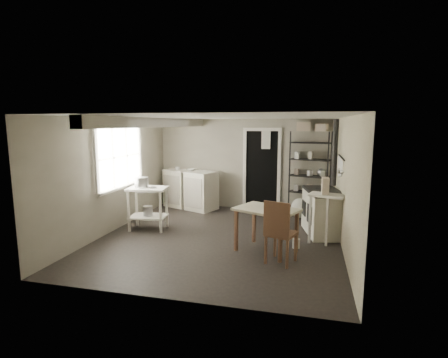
% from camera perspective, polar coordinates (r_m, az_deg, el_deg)
% --- Properties ---
extents(floor, '(5.00, 5.00, 0.00)m').
position_cam_1_polar(floor, '(6.86, -0.61, -9.50)').
color(floor, black).
rests_on(floor, ground).
extents(ceiling, '(5.00, 5.00, 0.00)m').
position_cam_1_polar(ceiling, '(6.51, -0.64, 10.08)').
color(ceiling, silver).
rests_on(ceiling, wall_back).
extents(wall_back, '(4.50, 0.02, 2.30)m').
position_cam_1_polar(wall_back, '(9.01, 3.36, 2.44)').
color(wall_back, '#9E9887').
rests_on(wall_back, ground).
extents(wall_front, '(4.50, 0.02, 2.30)m').
position_cam_1_polar(wall_front, '(4.26, -9.09, -5.05)').
color(wall_front, '#9E9887').
rests_on(wall_front, ground).
extents(wall_left, '(0.02, 5.00, 2.30)m').
position_cam_1_polar(wall_left, '(7.47, -17.58, 0.68)').
color(wall_left, '#9E9887').
rests_on(wall_left, ground).
extents(wall_right, '(0.02, 5.00, 2.30)m').
position_cam_1_polar(wall_right, '(6.41, 19.23, -0.72)').
color(wall_right, '#9E9887').
rests_on(wall_right, ground).
extents(window, '(0.12, 1.76, 1.28)m').
position_cam_1_polar(window, '(7.58, -16.73, 3.50)').
color(window, white).
rests_on(window, wall_left).
extents(doorway, '(0.96, 0.10, 2.08)m').
position_cam_1_polar(doorway, '(8.93, 6.15, 1.37)').
color(doorway, white).
rests_on(doorway, ground).
extents(ceiling_beam, '(0.18, 5.00, 0.18)m').
position_cam_1_polar(ceiling_beam, '(6.91, -10.45, 9.05)').
color(ceiling_beam, white).
rests_on(ceiling_beam, ceiling).
extents(wallpaper_panel, '(0.01, 5.00, 2.30)m').
position_cam_1_polar(wallpaper_panel, '(6.41, 19.14, -0.71)').
color(wallpaper_panel, beige).
rests_on(wallpaper_panel, wall_right).
extents(utensil_rail, '(0.06, 1.20, 0.44)m').
position_cam_1_polar(utensil_rail, '(6.95, 18.47, 3.36)').
color(utensil_rail, '#B9B9BB').
rests_on(utensil_rail, wall_right).
extents(prep_table, '(0.83, 0.64, 0.88)m').
position_cam_1_polar(prep_table, '(7.44, -12.27, -5.03)').
color(prep_table, white).
rests_on(prep_table, ground).
extents(stockpot, '(0.33, 0.33, 0.31)m').
position_cam_1_polar(stockpot, '(7.39, -13.30, -0.88)').
color(stockpot, '#B9B9BB').
rests_on(stockpot, prep_table).
extents(saucepan, '(0.22, 0.22, 0.11)m').
position_cam_1_polar(saucepan, '(7.26, -11.64, -1.72)').
color(saucepan, '#B9B9BB').
rests_on(saucepan, prep_table).
extents(bucket, '(0.21, 0.21, 0.22)m').
position_cam_1_polar(bucket, '(7.44, -12.33, -5.15)').
color(bucket, '#B9B9BB').
rests_on(bucket, prep_table).
extents(base_cabinets, '(1.63, 1.16, 0.98)m').
position_cam_1_polar(base_cabinets, '(9.16, -5.49, -1.85)').
color(base_cabinets, silver).
rests_on(base_cabinets, ground).
extents(mixing_bowl, '(0.34, 0.34, 0.07)m').
position_cam_1_polar(mixing_bowl, '(9.00, -5.39, 1.15)').
color(mixing_bowl, silver).
rests_on(mixing_bowl, base_cabinets).
extents(counter_cup, '(0.15, 0.15, 0.10)m').
position_cam_1_polar(counter_cup, '(9.09, -7.62, 1.28)').
color(counter_cup, silver).
rests_on(counter_cup, base_cabinets).
extents(shelf_rack, '(1.01, 0.60, 2.00)m').
position_cam_1_polar(shelf_rack, '(8.69, 13.81, 0.62)').
color(shelf_rack, black).
rests_on(shelf_rack, ground).
extents(shelf_jar, '(0.10, 0.10, 0.18)m').
position_cam_1_polar(shelf_jar, '(8.61, 11.87, 3.38)').
color(shelf_jar, silver).
rests_on(shelf_jar, shelf_rack).
extents(storage_box_a, '(0.33, 0.29, 0.22)m').
position_cam_1_polar(storage_box_a, '(8.63, 12.82, 7.67)').
color(storage_box_a, beige).
rests_on(storage_box_a, shelf_rack).
extents(storage_box_b, '(0.32, 0.30, 0.17)m').
position_cam_1_polar(storage_box_b, '(8.66, 15.60, 7.43)').
color(storage_box_b, beige).
rests_on(storage_box_b, shelf_rack).
extents(stove, '(0.86, 1.23, 0.88)m').
position_cam_1_polar(stove, '(7.24, 15.82, -5.23)').
color(stove, silver).
rests_on(stove, ground).
extents(stovepipe, '(0.14, 0.14, 1.40)m').
position_cam_1_polar(stovepipe, '(7.56, 17.64, 4.12)').
color(stovepipe, black).
rests_on(stovepipe, stove).
extents(side_ledge, '(0.69, 0.49, 0.95)m').
position_cam_1_polar(side_ledge, '(6.54, 16.28, -6.85)').
color(side_ledge, white).
rests_on(side_ledge, ground).
extents(oats_box, '(0.13, 0.20, 0.29)m').
position_cam_1_polar(oats_box, '(6.42, 16.18, -1.83)').
color(oats_box, beige).
rests_on(oats_box, side_ledge).
extents(work_table, '(1.20, 1.05, 0.76)m').
position_cam_1_polar(work_table, '(6.07, 6.89, -8.27)').
color(work_table, beige).
rests_on(work_table, ground).
extents(table_cup, '(0.12, 0.12, 0.10)m').
position_cam_1_polar(table_cup, '(5.83, 8.43, -4.67)').
color(table_cup, silver).
rests_on(table_cup, work_table).
extents(chair, '(0.54, 0.55, 1.02)m').
position_cam_1_polar(chair, '(5.61, 9.33, -8.67)').
color(chair, brown).
rests_on(chair, ground).
extents(flour_sack, '(0.46, 0.42, 0.47)m').
position_cam_1_polar(flour_sack, '(8.34, 12.22, -4.64)').
color(flour_sack, silver).
rests_on(flour_sack, ground).
extents(floor_crock, '(0.16, 0.16, 0.17)m').
position_cam_1_polar(floor_crock, '(6.42, 11.70, -10.32)').
color(floor_crock, silver).
rests_on(floor_crock, ground).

